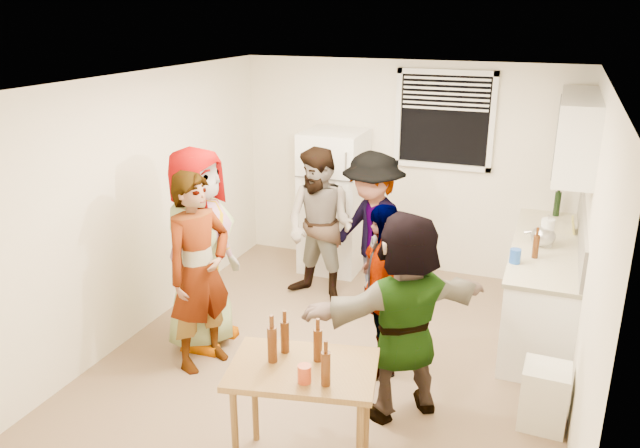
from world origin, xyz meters
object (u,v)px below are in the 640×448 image
at_px(guest_back_left, 320,298).
at_px(guest_back_right, 370,308).
at_px(red_cup, 305,382).
at_px(guest_grey, 206,341).
at_px(beer_bottle_counter, 534,258).
at_px(guest_orange, 400,409).
at_px(blue_cup, 514,263).
at_px(beer_bottle_table, 273,361).
at_px(guest_black, 380,368).
at_px(wine_bottle, 556,216).
at_px(guest_stripe, 205,362).
at_px(kettle, 542,246).
at_px(refrigerator, 334,202).
at_px(trash_bin, 544,396).

xyz_separation_m(guest_back_left, guest_back_right, (0.59, -0.04, 0.00)).
height_order(red_cup, guest_back_right, red_cup).
distance_m(guest_grey, guest_back_right, 1.79).
relative_size(beer_bottle_counter, guest_orange, 0.13).
bearing_deg(blue_cup, beer_bottle_table, -122.78).
bearing_deg(beer_bottle_table, guest_orange, 53.65).
xyz_separation_m(beer_bottle_counter, guest_black, (-1.17, -0.89, -0.90)).
distance_m(wine_bottle, guest_grey, 3.96).
relative_size(guest_back_right, guest_orange, 1.03).
height_order(guest_stripe, guest_orange, guest_orange).
relative_size(kettle, blue_cup, 1.98).
xyz_separation_m(refrigerator, beer_bottle_counter, (2.35, -1.14, 0.05)).
xyz_separation_m(beer_bottle_counter, guest_back_right, (-1.60, 0.22, -0.90)).
bearing_deg(red_cup, kettle, 65.34).
relative_size(kettle, guest_back_left, 0.15).
bearing_deg(kettle, guest_back_right, -151.01).
xyz_separation_m(guest_back_right, guest_orange, (0.74, -1.63, 0.00)).
bearing_deg(red_cup, beer_bottle_counter, 63.34).
bearing_deg(refrigerator, guest_black, -59.94).
height_order(wine_bottle, guest_stripe, wine_bottle).
height_order(red_cup, guest_grey, red_cup).
height_order(kettle, guest_stripe, kettle).
xyz_separation_m(red_cup, guest_back_left, (-0.95, 2.73, -0.81)).
bearing_deg(kettle, beer_bottle_counter, -73.39).
bearing_deg(beer_bottle_table, guest_grey, 136.01).
bearing_deg(guest_back_right, guest_black, -38.33).
bearing_deg(guest_stripe, red_cup, -107.01).
height_order(beer_bottle_counter, trash_bin, beer_bottle_counter).
xyz_separation_m(wine_bottle, guest_back_left, (-2.34, -1.10, -0.90)).
distance_m(refrigerator, red_cup, 3.78).
bearing_deg(blue_cup, trash_bin, -70.27).
xyz_separation_m(red_cup, guest_orange, (0.38, 1.07, -0.81)).
height_order(beer_bottle_counter, guest_orange, beer_bottle_counter).
bearing_deg(guest_back_left, guest_back_right, 9.29).
xyz_separation_m(kettle, blue_cup, (-0.21, -0.53, 0.00)).
xyz_separation_m(guest_stripe, guest_orange, (1.83, -0.05, 0.00)).
bearing_deg(refrigerator, beer_bottle_counter, -25.95).
xyz_separation_m(kettle, guest_orange, (-0.91, -1.75, -0.90)).
bearing_deg(wine_bottle, guest_black, -120.46).
bearing_deg(refrigerator, blue_cup, -31.36).
height_order(refrigerator, guest_orange, refrigerator).
bearing_deg(guest_orange, guest_back_right, -106.45).
height_order(red_cup, guest_black, red_cup).
bearing_deg(refrigerator, wine_bottle, 4.98).
relative_size(guest_grey, guest_back_right, 1.12).
relative_size(refrigerator, blue_cup, 13.04).
bearing_deg(guest_orange, trash_bin, 150.14).
height_order(guest_back_left, guest_back_right, guest_back_left).
height_order(guest_back_right, guest_black, guest_back_right).
bearing_deg(beer_bottle_counter, guest_black, -142.86).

